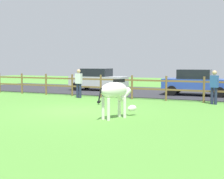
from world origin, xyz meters
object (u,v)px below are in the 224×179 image
zebra (116,93)px  parked_car_silver (98,79)px  parked_car_blue (196,82)px  crow_on_grass (99,102)px  visitor_right_of_tree (79,82)px  visitor_left_of_tree (214,86)px

zebra → parked_car_silver: size_ratio=0.45×
zebra → parked_car_blue: (1.32, 9.04, -0.08)m
parked_car_silver → crow_on_grass: bearing=-62.6°
parked_car_blue → visitor_right_of_tree: size_ratio=2.48×
parked_car_silver → visitor_right_of_tree: 4.60m
zebra → visitor_right_of_tree: (-4.63, 5.23, -0.02)m
parked_car_blue → parked_car_silver: 7.03m
parked_car_blue → visitor_right_of_tree: (-5.95, -3.80, 0.06)m
crow_on_grass → parked_car_blue: parked_car_blue is taller
zebra → parked_car_silver: (-5.68, 9.71, -0.08)m
crow_on_grass → zebra: bearing=-54.0°
zebra → parked_car_blue: parked_car_blue is taller
crow_on_grass → parked_car_silver: bearing=117.4°
zebra → parked_car_blue: size_ratio=0.45×
crow_on_grass → visitor_left_of_tree: size_ratio=0.13×
parked_car_blue → visitor_left_of_tree: bearing=-68.2°
parked_car_blue → parked_car_silver: size_ratio=1.00×
zebra → parked_car_blue: 9.14m
zebra → visitor_right_of_tree: bearing=131.5°
zebra → crow_on_grass: size_ratio=8.54×
crow_on_grass → parked_car_silver: size_ratio=0.05×
parked_car_blue → visitor_left_of_tree: size_ratio=2.48×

